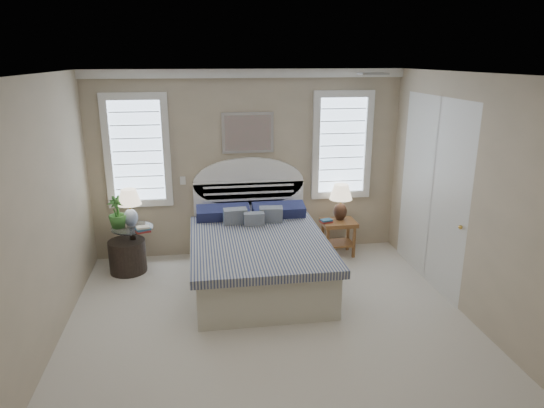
{
  "coord_description": "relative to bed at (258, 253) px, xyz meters",
  "views": [
    {
      "loc": [
        -0.71,
        -4.4,
        2.85
      ],
      "look_at": [
        0.12,
        1.0,
        1.19
      ],
      "focal_mm": 32.0,
      "sensor_mm": 36.0,
      "label": 1
    }
  ],
  "objects": [
    {
      "name": "floor",
      "position": [
        0.0,
        -1.46,
        -0.39
      ],
      "size": [
        4.5,
        5.0,
        0.01
      ],
      "primitive_type": "cube",
      "color": "#B6AD9B",
      "rests_on": "ground"
    },
    {
      "name": "ceiling",
      "position": [
        0.0,
        -1.46,
        2.31
      ],
      "size": [
        4.5,
        5.0,
        0.01
      ],
      "primitive_type": "cube",
      "color": "white",
      "rests_on": "wall_back"
    },
    {
      "name": "wall_back",
      "position": [
        0.0,
        1.04,
        0.96
      ],
      "size": [
        4.5,
        0.02,
        2.7
      ],
      "primitive_type": "cube",
      "color": "#BFAC8F",
      "rests_on": "floor"
    },
    {
      "name": "wall_left",
      "position": [
        -2.25,
        -1.46,
        0.96
      ],
      "size": [
        0.02,
        5.0,
        2.7
      ],
      "primitive_type": "cube",
      "color": "#BFAC8F",
      "rests_on": "floor"
    },
    {
      "name": "wall_right",
      "position": [
        2.25,
        -1.46,
        0.96
      ],
      "size": [
        0.02,
        5.0,
        2.7
      ],
      "primitive_type": "cube",
      "color": "#BFAC8F",
      "rests_on": "floor"
    },
    {
      "name": "crown_molding",
      "position": [
        0.0,
        1.0,
        2.25
      ],
      "size": [
        4.5,
        0.08,
        0.12
      ],
      "primitive_type": "cube",
      "color": "white",
      "rests_on": "wall_back"
    },
    {
      "name": "hvac_vent",
      "position": [
        1.2,
        -0.66,
        2.29
      ],
      "size": [
        0.3,
        0.2,
        0.02
      ],
      "primitive_type": "cube",
      "color": "#B2B2B2",
      "rests_on": "ceiling"
    },
    {
      "name": "switch_plate",
      "position": [
        -0.95,
        1.03,
        0.76
      ],
      "size": [
        0.08,
        0.01,
        0.12
      ],
      "primitive_type": "cube",
      "color": "white",
      "rests_on": "wall_back"
    },
    {
      "name": "window_left",
      "position": [
        -1.55,
        1.02,
        1.21
      ],
      "size": [
        0.9,
        0.06,
        1.6
      ],
      "primitive_type": "cube",
      "color": "silver",
      "rests_on": "wall_back"
    },
    {
      "name": "window_right",
      "position": [
        1.4,
        1.02,
        1.21
      ],
      "size": [
        0.9,
        0.06,
        1.6
      ],
      "primitive_type": "cube",
      "color": "silver",
      "rests_on": "wall_back"
    },
    {
      "name": "painting",
      "position": [
        0.0,
        1.0,
        1.43
      ],
      "size": [
        0.74,
        0.04,
        0.58
      ],
      "primitive_type": "cube",
      "color": "silver",
      "rests_on": "wall_back"
    },
    {
      "name": "closet_door",
      "position": [
        2.23,
        -0.26,
        0.81
      ],
      "size": [
        0.02,
        1.8,
        2.4
      ],
      "primitive_type": "cube",
      "color": "silver",
      "rests_on": "floor"
    },
    {
      "name": "bed",
      "position": [
        0.0,
        0.0,
        0.0
      ],
      "size": [
        1.72,
        2.28,
        1.47
      ],
      "color": "beige",
      "rests_on": "floor"
    },
    {
      "name": "side_table_left",
      "position": [
        -1.65,
        0.59,
        0.0
      ],
      "size": [
        0.56,
        0.56,
        0.63
      ],
      "color": "black",
      "rests_on": "floor"
    },
    {
      "name": "nightstand_right",
      "position": [
        1.3,
        0.69,
        0.0
      ],
      "size": [
        0.5,
        0.4,
        0.53
      ],
      "color": "brown",
      "rests_on": "floor"
    },
    {
      "name": "floor_pot",
      "position": [
        -1.74,
        0.54,
        -0.16
      ],
      "size": [
        0.54,
        0.54,
        0.45
      ],
      "primitive_type": "cylinder",
      "rotation": [
        0.0,
        0.0,
        0.08
      ],
      "color": "black",
      "rests_on": "floor"
    },
    {
      "name": "lamp_left",
      "position": [
        -1.67,
        0.66,
        0.56
      ],
      "size": [
        0.34,
        0.34,
        0.52
      ],
      "rotation": [
        0.0,
        0.0,
        0.05
      ],
      "color": "silver",
      "rests_on": "side_table_left"
    },
    {
      "name": "lamp_right",
      "position": [
        1.34,
        0.77,
        0.48
      ],
      "size": [
        0.34,
        0.34,
        0.54
      ],
      "rotation": [
        0.0,
        0.0,
        -0.03
      ],
      "color": "black",
      "rests_on": "nightstand_right"
    },
    {
      "name": "potted_plant",
      "position": [
        -1.83,
        0.61,
        0.46
      ],
      "size": [
        0.29,
        0.29,
        0.44
      ],
      "primitive_type": "imported",
      "rotation": [
        0.0,
        0.0,
        -0.23
      ],
      "color": "#366829",
      "rests_on": "side_table_left"
    },
    {
      "name": "books_left",
      "position": [
        -1.48,
        0.37,
        0.28
      ],
      "size": [
        0.22,
        0.18,
        0.08
      ],
      "rotation": [
        0.0,
        0.0,
        0.29
      ],
      "color": "maroon",
      "rests_on": "side_table_left"
    },
    {
      "name": "books_right",
      "position": [
        1.1,
        0.66,
        0.17
      ],
      "size": [
        0.19,
        0.16,
        0.05
      ],
      "rotation": [
        0.0,
        0.0,
        0.21
      ],
      "color": "maroon",
      "rests_on": "nightstand_right"
    }
  ]
}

